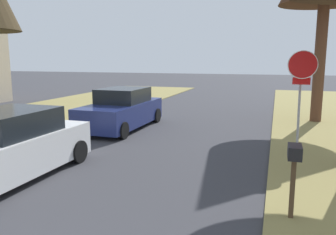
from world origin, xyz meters
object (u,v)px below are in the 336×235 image
parked_sedan_white (5,148)px  parked_sedan_navy (122,110)px  curbside_mailbox (294,161)px  stop_sign_far (302,79)px

parked_sedan_white → parked_sedan_navy: size_ratio=1.00×
parked_sedan_navy → curbside_mailbox: bearing=-45.5°
parked_sedan_navy → curbside_mailbox: size_ratio=3.48×
stop_sign_far → parked_sedan_white: 7.95m
stop_sign_far → curbside_mailbox: stop_sign_far is taller
parked_sedan_white → curbside_mailbox: bearing=-1.4°
curbside_mailbox → stop_sign_far: bearing=86.0°
parked_sedan_white → parked_sedan_navy: bearing=89.8°
parked_sedan_white → curbside_mailbox: (6.16, -0.15, 0.33)m
stop_sign_far → parked_sedan_white: (-6.48, -4.38, -1.43)m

